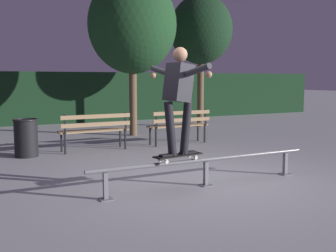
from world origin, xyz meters
The scene contains 10 objects.
ground_plane centered at (0.00, 0.00, 0.00)m, with size 90.00×90.00×0.00m, color #99999E.
hedge_backdrop centered at (0.00, 10.16, 0.95)m, with size 24.00×1.20×1.90m, color black.
grind_rail centered at (0.00, -0.22, 0.33)m, with size 3.76×0.18×0.43m.
skateboard centered at (-0.48, -0.22, 0.51)m, with size 0.80×0.31×0.09m.
skateboarder centered at (-0.48, -0.22, 1.44)m, with size 0.63×1.40×1.56m.
park_bench_leftmost centered at (-0.62, 3.48, 0.54)m, with size 1.61×0.45×0.88m.
park_bench_left_center centered at (1.57, 3.48, 0.54)m, with size 1.61×0.45×0.88m.
tree_far_right centered at (4.03, 6.49, 3.26)m, with size 2.10×2.10×4.44m.
tree_behind_benches centered at (1.15, 5.51, 3.15)m, with size 2.51×2.51×4.54m.
trash_can centered at (-2.10, 3.49, 0.41)m, with size 0.52×0.52×0.80m.
Camera 1 is at (-3.27, -5.34, 1.62)m, focal length 43.23 mm.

